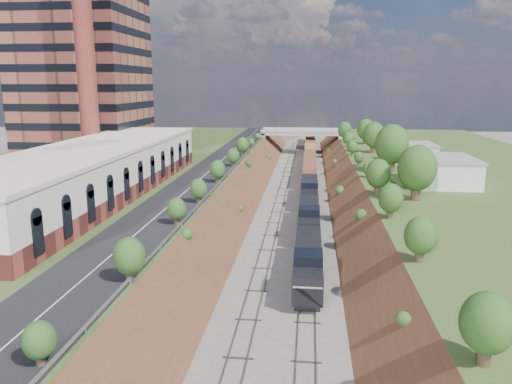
% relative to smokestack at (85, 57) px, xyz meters
% --- Properties ---
extents(platform_left, '(44.00, 180.00, 5.00)m').
position_rel_smokestack_xyz_m(platform_left, '(3.00, 4.00, -22.50)').
color(platform_left, '#455E27').
rests_on(platform_left, ground).
extents(platform_right, '(44.00, 180.00, 5.00)m').
position_rel_smokestack_xyz_m(platform_right, '(69.00, 4.00, -22.50)').
color(platform_right, '#455E27').
rests_on(platform_right, ground).
extents(embankment_left, '(10.00, 180.00, 10.00)m').
position_rel_smokestack_xyz_m(embankment_left, '(25.00, 4.00, -25.00)').
color(embankment_left, brown).
rests_on(embankment_left, ground).
extents(embankment_right, '(10.00, 180.00, 10.00)m').
position_rel_smokestack_xyz_m(embankment_right, '(47.00, 4.00, -25.00)').
color(embankment_right, brown).
rests_on(embankment_right, ground).
extents(rail_left_track, '(1.58, 180.00, 0.18)m').
position_rel_smokestack_xyz_m(rail_left_track, '(33.40, 4.00, -24.91)').
color(rail_left_track, gray).
rests_on(rail_left_track, ground).
extents(rail_right_track, '(1.58, 180.00, 0.18)m').
position_rel_smokestack_xyz_m(rail_right_track, '(38.60, 4.00, -24.91)').
color(rail_right_track, gray).
rests_on(rail_right_track, ground).
extents(road, '(8.00, 180.00, 0.10)m').
position_rel_smokestack_xyz_m(road, '(20.50, 4.00, -19.95)').
color(road, black).
rests_on(road, platform_left).
extents(guardrail, '(0.10, 171.00, 0.70)m').
position_rel_smokestack_xyz_m(guardrail, '(24.60, 3.80, -19.45)').
color(guardrail, '#99999E').
rests_on(guardrail, platform_left).
extents(commercial_building, '(14.30, 62.30, 7.00)m').
position_rel_smokestack_xyz_m(commercial_building, '(8.00, -18.00, -16.49)').
color(commercial_building, maroon).
rests_on(commercial_building, platform_left).
extents(highrise_tower, '(22.00, 22.00, 53.90)m').
position_rel_smokestack_xyz_m(highrise_tower, '(-8.00, 16.00, 7.88)').
color(highrise_tower, brown).
rests_on(highrise_tower, platform_left).
extents(smokestack, '(3.20, 3.20, 40.00)m').
position_rel_smokestack_xyz_m(smokestack, '(0.00, 0.00, 0.00)').
color(smokestack, maroon).
rests_on(smokestack, platform_left).
extents(overpass, '(24.50, 8.30, 7.40)m').
position_rel_smokestack_xyz_m(overpass, '(36.00, 66.00, -20.08)').
color(overpass, gray).
rests_on(overpass, ground).
extents(white_building_near, '(9.00, 12.00, 4.00)m').
position_rel_smokestack_xyz_m(white_building_near, '(59.50, -4.00, -18.00)').
color(white_building_near, silver).
rests_on(white_building_near, platform_right).
extents(white_building_far, '(8.00, 10.00, 3.60)m').
position_rel_smokestack_xyz_m(white_building_far, '(59.00, 18.00, -18.20)').
color(white_building_far, silver).
rests_on(white_building_far, platform_right).
extents(tree_right_large, '(5.25, 5.25, 7.61)m').
position_rel_smokestack_xyz_m(tree_right_large, '(53.00, -16.00, -15.62)').
color(tree_right_large, '#473323').
rests_on(tree_right_large, platform_right).
extents(tree_left_crest, '(2.45, 2.45, 3.55)m').
position_rel_smokestack_xyz_m(tree_left_crest, '(24.20, -36.00, -17.96)').
color(tree_left_crest, '#473323').
rests_on(tree_left_crest, platform_left).
extents(freight_train, '(2.85, 145.85, 4.55)m').
position_rel_smokestack_xyz_m(freight_train, '(38.60, 33.24, -22.51)').
color(freight_train, black).
rests_on(freight_train, ground).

